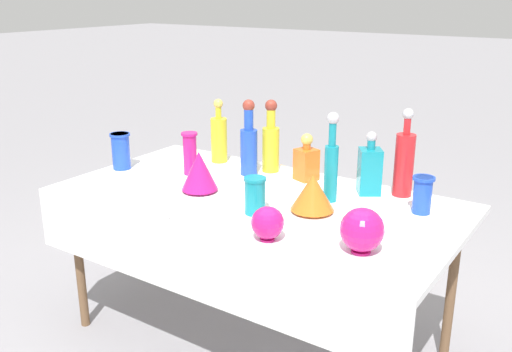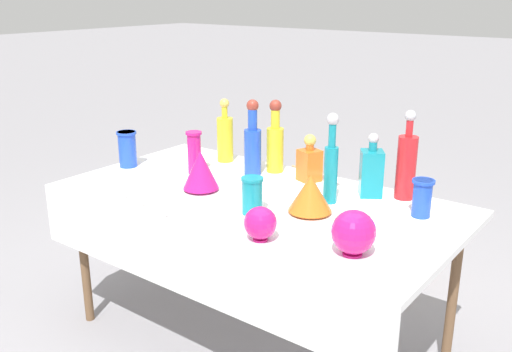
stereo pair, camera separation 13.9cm
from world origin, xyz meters
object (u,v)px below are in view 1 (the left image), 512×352
object	(u,v)px
tall_bottle_1	(249,144)
round_bowl_0	(268,223)
slender_vase_3	(423,193)
cardboard_box_behind_left	(353,236)
tall_bottle_0	(331,163)
square_decanter_1	(370,169)
fluted_vase_0	(199,171)
slender_vase_1	(255,194)
tall_bottle_3	(271,142)
tall_bottle_4	(404,161)
cardboard_box_behind_right	(289,213)
tall_bottle_2	(219,137)
slender_vase_0	(121,150)
slender_vase_2	(190,152)
fluted_vase_1	(313,192)
round_bowl_1	(362,230)
square_decanter_0	(306,161)

from	to	relation	value
tall_bottle_1	round_bowl_0	bearing A→B (deg)	-50.40
slender_vase_3	cardboard_box_behind_left	world-z (taller)	slender_vase_3
tall_bottle_0	square_decanter_1	xyz separation A→B (m)	(0.10, 0.19, -0.06)
fluted_vase_0	slender_vase_1	bearing A→B (deg)	-12.89
tall_bottle_3	slender_vase_1	bearing A→B (deg)	-63.74
round_bowl_0	cardboard_box_behind_left	world-z (taller)	round_bowl_0
tall_bottle_1	tall_bottle_4	bearing A→B (deg)	10.16
tall_bottle_3	cardboard_box_behind_right	xyz separation A→B (m)	(-0.34, 0.78, -0.72)
tall_bottle_1	tall_bottle_2	xyz separation A→B (m)	(-0.26, 0.09, -0.02)
tall_bottle_3	slender_vase_0	xyz separation A→B (m)	(-0.67, -0.40, -0.05)
tall_bottle_0	cardboard_box_behind_left	world-z (taller)	tall_bottle_0
slender_vase_2	fluted_vase_1	distance (m)	0.78
tall_bottle_3	fluted_vase_1	size ratio (longest dim) A/B	2.02
fluted_vase_0	cardboard_box_behind_right	size ratio (longest dim) A/B	0.35
square_decanter_1	fluted_vase_1	bearing A→B (deg)	-106.48
tall_bottle_0	round_bowl_1	size ratio (longest dim) A/B	2.41
slender_vase_1	fluted_vase_0	distance (m)	0.38
tall_bottle_3	slender_vase_0	size ratio (longest dim) A/B	1.97
tall_bottle_3	slender_vase_0	distance (m)	0.78
slender_vase_3	cardboard_box_behind_left	xyz separation A→B (m)	(-0.68, 0.88, -0.69)
slender_vase_1	round_bowl_1	distance (m)	0.53
fluted_vase_0	round_bowl_0	size ratio (longest dim) A/B	1.45
tall_bottle_0	round_bowl_0	world-z (taller)	tall_bottle_0
slender_vase_0	slender_vase_3	bearing A→B (deg)	10.03
tall_bottle_3	cardboard_box_behind_left	world-z (taller)	tall_bottle_3
slender_vase_3	fluted_vase_0	world-z (taller)	fluted_vase_0
square_decanter_1	tall_bottle_1	bearing A→B (deg)	-173.31
tall_bottle_4	cardboard_box_behind_right	world-z (taller)	tall_bottle_4
slender_vase_2	cardboard_box_behind_right	xyz separation A→B (m)	(-0.02, 1.05, -0.68)
tall_bottle_1	round_bowl_1	bearing A→B (deg)	-31.62
tall_bottle_1	round_bowl_1	distance (m)	1.00
fluted_vase_1	fluted_vase_0	bearing A→B (deg)	-173.37
fluted_vase_0	fluted_vase_1	xyz separation A→B (m)	(0.56, 0.07, -0.01)
round_bowl_0	cardboard_box_behind_right	bearing A→B (deg)	117.63
square_decanter_1	round_bowl_0	world-z (taller)	square_decanter_1
square_decanter_1	slender_vase_2	bearing A→B (deg)	-164.71
slender_vase_1	round_bowl_0	size ratio (longest dim) A/B	1.19
square_decanter_0	slender_vase_3	xyz separation A→B (m)	(0.62, -0.11, -0.01)
slender_vase_2	cardboard_box_behind_left	size ratio (longest dim) A/B	0.42
round_bowl_0	cardboard_box_behind_right	distance (m)	1.82
slender_vase_1	square_decanter_0	bearing A→B (deg)	94.70
tall_bottle_2	slender_vase_3	size ratio (longest dim) A/B	2.17
square_decanter_1	fluted_vase_0	xyz separation A→B (m)	(-0.66, -0.42, -0.02)
tall_bottle_2	fluted_vase_0	distance (m)	0.49
slender_vase_0	fluted_vase_0	world-z (taller)	fluted_vase_0
cardboard_box_behind_right	slender_vase_0	bearing A→B (deg)	-105.92
cardboard_box_behind_right	tall_bottle_3	bearing A→B (deg)	-66.60
tall_bottle_4	square_decanter_0	xyz separation A→B (m)	(-0.47, -0.05, -0.06)
slender_vase_3	cardboard_box_behind_right	size ratio (longest dim) A/B	0.29
tall_bottle_4	slender_vase_2	xyz separation A→B (m)	(-1.01, -0.30, -0.04)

